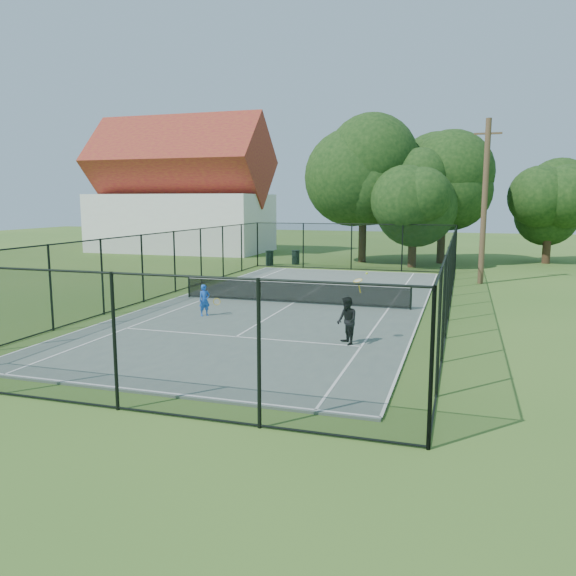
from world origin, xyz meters
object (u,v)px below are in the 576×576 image
(tennis_net, at_px, (293,291))
(utility_pole, at_px, (485,201))
(player_blue, at_px, (205,300))
(player_black, at_px, (347,321))
(trash_bin_right, at_px, (296,257))
(trash_bin_left, at_px, (270,258))

(tennis_net, relative_size, utility_pole, 1.16)
(player_blue, bearing_deg, tennis_net, 55.58)
(player_blue, relative_size, player_black, 0.55)
(player_blue, bearing_deg, trash_bin_right, 95.77)
(tennis_net, distance_m, player_blue, 4.37)
(tennis_net, distance_m, trash_bin_left, 15.08)
(trash_bin_left, height_order, player_blue, player_blue)
(tennis_net, relative_size, player_blue, 8.32)
(tennis_net, bearing_deg, player_black, -59.89)
(tennis_net, xyz_separation_m, player_blue, (-2.47, -3.60, 0.09))
(trash_bin_left, distance_m, player_black, 22.28)
(tennis_net, bearing_deg, trash_bin_right, 106.25)
(player_black, bearing_deg, utility_pole, 74.36)
(tennis_net, height_order, player_black, player_black)
(player_blue, distance_m, player_black, 6.65)
(utility_pole, height_order, player_blue, utility_pole)
(utility_pole, distance_m, player_blue, 16.74)
(trash_bin_left, distance_m, utility_pole, 15.17)
(tennis_net, relative_size, trash_bin_right, 10.12)
(trash_bin_left, xyz_separation_m, utility_pole, (13.83, -4.86, 3.90))
(trash_bin_right, xyz_separation_m, player_blue, (1.87, -18.48, 0.16))
(utility_pole, height_order, player_black, utility_pole)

